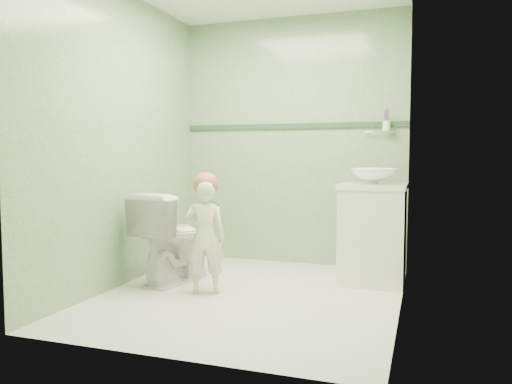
% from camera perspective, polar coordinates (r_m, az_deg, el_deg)
% --- Properties ---
extents(ground, '(2.50, 2.50, 0.00)m').
position_cam_1_polar(ground, '(3.88, -0.73, -11.74)').
color(ground, silver).
rests_on(ground, ground).
extents(room_shell, '(2.50, 2.54, 2.40)m').
position_cam_1_polar(room_shell, '(3.73, -0.75, 6.29)').
color(room_shell, gray).
rests_on(room_shell, ground).
extents(trim_stripe, '(2.20, 0.02, 0.05)m').
position_cam_1_polar(trim_stripe, '(4.92, 4.11, 7.52)').
color(trim_stripe, '#2D472F').
rests_on(trim_stripe, room_shell).
extents(vanity, '(0.52, 0.50, 0.80)m').
position_cam_1_polar(vanity, '(4.28, 13.16, -4.83)').
color(vanity, white).
rests_on(vanity, ground).
extents(counter, '(0.54, 0.52, 0.04)m').
position_cam_1_polar(counter, '(4.24, 13.26, 0.65)').
color(counter, white).
rests_on(counter, vanity).
extents(basin, '(0.37, 0.37, 0.13)m').
position_cam_1_polar(basin, '(4.24, 13.28, 1.79)').
color(basin, white).
rests_on(basin, counter).
extents(faucet, '(0.03, 0.13, 0.18)m').
position_cam_1_polar(faucet, '(4.42, 13.52, 2.91)').
color(faucet, silver).
rests_on(faucet, counter).
extents(cup_holder, '(0.26, 0.07, 0.21)m').
position_cam_1_polar(cup_holder, '(4.72, 14.58, 7.33)').
color(cup_holder, silver).
rests_on(cup_holder, room_shell).
extents(toilet, '(0.57, 0.82, 0.76)m').
position_cam_1_polar(toilet, '(4.27, -9.22, -5.05)').
color(toilet, white).
rests_on(toilet, ground).
extents(toddler, '(0.37, 0.31, 0.87)m').
position_cam_1_polar(toddler, '(3.87, -5.86, -5.14)').
color(toddler, beige).
rests_on(toddler, ground).
extents(hair_cap, '(0.19, 0.19, 0.19)m').
position_cam_1_polar(hair_cap, '(3.85, -5.75, 0.83)').
color(hair_cap, '#A95C46').
rests_on(hair_cap, toddler).
extents(teal_toothbrush, '(0.10, 0.14, 0.08)m').
position_cam_1_polar(teal_toothbrush, '(3.71, -4.86, -1.16)').
color(teal_toothbrush, '#198E64').
rests_on(teal_toothbrush, toddler).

